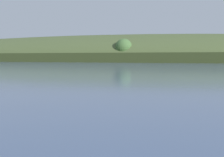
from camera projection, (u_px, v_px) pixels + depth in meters
The scene contains 1 object.
far_shoreline_hill at pixel (99, 61), 208.64m from camera, with size 594.22×143.59×36.39m.
Camera 1 is at (4.51, 12.85, 3.02)m, focal length 47.77 mm.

